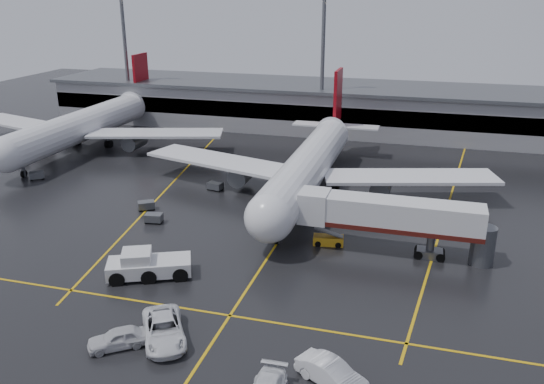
# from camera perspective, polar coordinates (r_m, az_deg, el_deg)

# --- Properties ---
(ground) EXTENTS (220.00, 220.00, 0.00)m
(ground) POSITION_cam_1_polar(r_m,az_deg,el_deg) (67.69, 2.10, -2.79)
(ground) COLOR black
(ground) RESTS_ON ground
(apron_line_centre) EXTENTS (0.25, 90.00, 0.02)m
(apron_line_centre) POSITION_cam_1_polar(r_m,az_deg,el_deg) (67.69, 2.10, -2.78)
(apron_line_centre) COLOR gold
(apron_line_centre) RESTS_ON ground
(apron_line_stop) EXTENTS (60.00, 0.25, 0.02)m
(apron_line_stop) POSITION_cam_1_polar(r_m,az_deg,el_deg) (48.94, -4.28, -12.36)
(apron_line_stop) COLOR gold
(apron_line_stop) RESTS_ON ground
(apron_line_left) EXTENTS (9.99, 69.35, 0.02)m
(apron_line_left) POSITION_cam_1_polar(r_m,az_deg,el_deg) (82.99, -9.72, 1.28)
(apron_line_left) COLOR gold
(apron_line_left) RESTS_ON ground
(apron_line_right) EXTENTS (7.57, 69.64, 0.02)m
(apron_line_right) POSITION_cam_1_polar(r_m,az_deg,el_deg) (75.42, 17.38, -1.29)
(apron_line_right) COLOR gold
(apron_line_right) RESTS_ON ground
(terminal) EXTENTS (122.00, 19.00, 8.60)m
(terminal) POSITION_cam_1_polar(r_m,az_deg,el_deg) (111.77, 8.13, 8.46)
(terminal) COLOR gray
(terminal) RESTS_ON ground
(light_mast_left) EXTENTS (3.00, 1.20, 25.45)m
(light_mast_left) POSITION_cam_1_polar(r_m,az_deg,el_deg) (119.39, -14.61, 13.69)
(light_mast_left) COLOR #595B60
(light_mast_left) RESTS_ON ground
(light_mast_mid) EXTENTS (3.00, 1.20, 25.45)m
(light_mast_mid) POSITION_cam_1_polar(r_m,az_deg,el_deg) (105.23, 5.16, 13.47)
(light_mast_mid) COLOR #595B60
(light_mast_mid) RESTS_ON ground
(main_airliner) EXTENTS (48.80, 45.60, 14.10)m
(main_airliner) POSITION_cam_1_polar(r_m,az_deg,el_deg) (75.18, 3.92, 2.92)
(main_airliner) COLOR silver
(main_airliner) RESTS_ON ground
(second_airliner) EXTENTS (48.80, 45.60, 14.10)m
(second_airliner) POSITION_cam_1_polar(r_m,az_deg,el_deg) (102.42, -18.30, 6.55)
(second_airliner) COLOR silver
(second_airliner) RESTS_ON ground
(jet_bridge) EXTENTS (19.90, 3.40, 6.05)m
(jet_bridge) POSITION_cam_1_polar(r_m,az_deg,el_deg) (59.09, 11.97, -2.59)
(jet_bridge) COLOR silver
(jet_bridge) RESTS_ON ground
(pushback_tractor) EXTENTS (8.47, 6.08, 2.81)m
(pushback_tractor) POSITION_cam_1_polar(r_m,az_deg,el_deg) (55.62, -12.55, -7.30)
(pushback_tractor) COLOR silver
(pushback_tractor) RESTS_ON ground
(belt_loader) EXTENTS (3.41, 1.92, 2.06)m
(belt_loader) POSITION_cam_1_polar(r_m,az_deg,el_deg) (61.32, 5.73, -4.87)
(belt_loader) COLOR gold
(belt_loader) RESTS_ON ground
(service_van_a) EXTENTS (6.05, 7.26, 1.84)m
(service_van_a) POSITION_cam_1_polar(r_m,az_deg,el_deg) (46.21, -10.90, -13.51)
(service_van_a) COLOR silver
(service_van_a) RESTS_ON ground
(service_van_c) EXTENTS (5.65, 4.18, 1.78)m
(service_van_c) POSITION_cam_1_polar(r_m,az_deg,el_deg) (41.34, 6.04, -17.78)
(service_van_c) COLOR silver
(service_van_c) RESTS_ON ground
(service_van_d) EXTENTS (4.87, 4.24, 1.58)m
(service_van_d) POSITION_cam_1_polar(r_m,az_deg,el_deg) (46.24, -15.30, -14.07)
(service_van_d) COLOR silver
(service_van_d) RESTS_ON ground
(baggage_cart_a) EXTENTS (2.17, 1.59, 1.12)m
(baggage_cart_a) POSITION_cam_1_polar(r_m,az_deg,el_deg) (67.97, -11.88, -2.56)
(baggage_cart_a) COLOR #595B60
(baggage_cart_a) RESTS_ON ground
(baggage_cart_b) EXTENTS (2.39, 2.18, 1.12)m
(baggage_cart_b) POSITION_cam_1_polar(r_m,az_deg,el_deg) (72.07, -12.61, -1.30)
(baggage_cart_b) COLOR #595B60
(baggage_cart_b) RESTS_ON ground
(baggage_cart_c) EXTENTS (2.22, 1.68, 1.12)m
(baggage_cart_c) POSITION_cam_1_polar(r_m,az_deg,el_deg) (77.62, -5.77, 0.63)
(baggage_cart_c) COLOR #595B60
(baggage_cart_c) RESTS_ON ground
(baggage_cart_d) EXTENTS (2.33, 1.93, 1.12)m
(baggage_cart_d) POSITION_cam_1_polar(r_m,az_deg,el_deg) (97.65, -24.02, 3.02)
(baggage_cart_d) COLOR #595B60
(baggage_cart_d) RESTS_ON ground
(baggage_cart_e) EXTENTS (2.38, 2.26, 1.12)m
(baggage_cart_e) POSITION_cam_1_polar(r_m,az_deg,el_deg) (88.49, -22.71, 1.58)
(baggage_cart_e) COLOR #595B60
(baggage_cart_e) RESTS_ON ground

